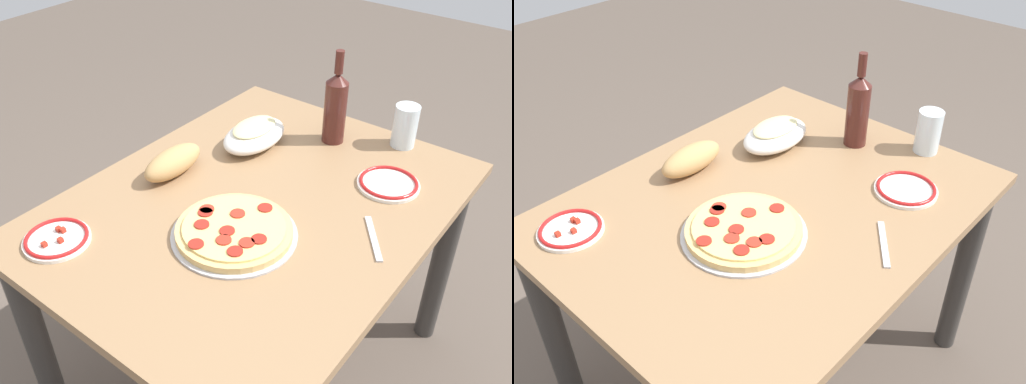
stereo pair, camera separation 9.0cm
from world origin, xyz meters
The scene contains 10 objects.
ground_plane centered at (0.00, 0.00, 0.00)m, with size 8.00×8.00×0.00m, color brown.
dining_table centered at (0.00, 0.00, 0.60)m, with size 1.15×0.90×0.73m.
pepperoni_pizza centered at (0.15, 0.04, 0.74)m, with size 0.32×0.32×0.03m.
baked_pasta_dish centered at (-0.23, -0.18, 0.77)m, with size 0.24×0.15×0.08m.
wine_bottle centered at (-0.41, -0.01, 0.84)m, with size 0.07×0.07×0.30m.
water_glass centered at (-0.51, 0.18, 0.79)m, with size 0.08×0.08×0.13m, color silver.
side_plate_near centered at (-0.28, 0.25, 0.73)m, with size 0.17×0.17×0.02m.
side_plate_far centered at (0.43, -0.28, 0.73)m, with size 0.16×0.16×0.02m.
bread_loaf centered at (0.04, -0.27, 0.76)m, with size 0.21×0.09×0.08m, color tan.
fork_left centered at (-0.05, 0.33, 0.73)m, with size 0.17×0.02×0.01m, color #B7B7BC.
Camera 1 is at (0.96, 0.74, 1.62)m, focal length 39.06 mm.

